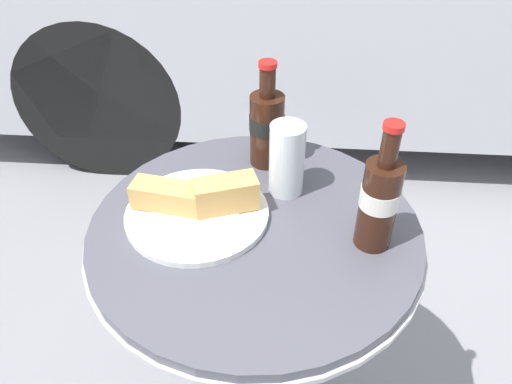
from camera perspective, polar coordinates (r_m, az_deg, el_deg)
The scene contains 5 objects.
bistro_table at distance 1.04m, azimuth -0.12°, elevation -12.79°, with size 0.60×0.60×0.74m.
cola_bottle_left at distance 0.81m, azimuth 13.91°, elevation -0.89°, with size 0.06×0.06×0.23m.
cola_bottle_right at distance 0.98m, azimuth 1.25°, elevation 7.63°, with size 0.07×0.07×0.22m.
drinking_glass at distance 0.92m, azimuth 3.53°, elevation 3.43°, with size 0.07×0.07×0.14m.
lunch_plate_near at distance 0.89m, azimuth -6.68°, elevation -1.57°, with size 0.26×0.26×0.07m.
Camera 1 is at (0.05, -0.65, 1.33)m, focal length 35.00 mm.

